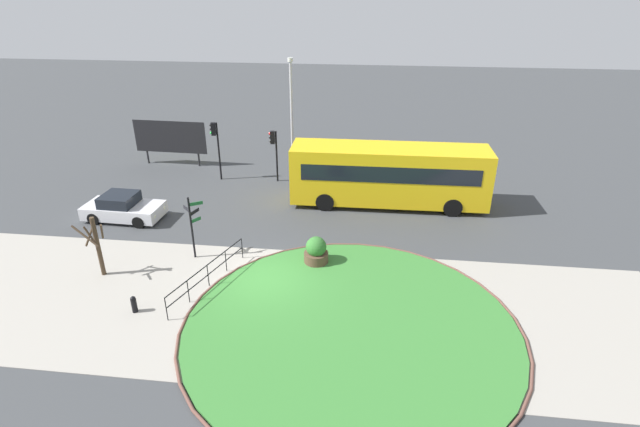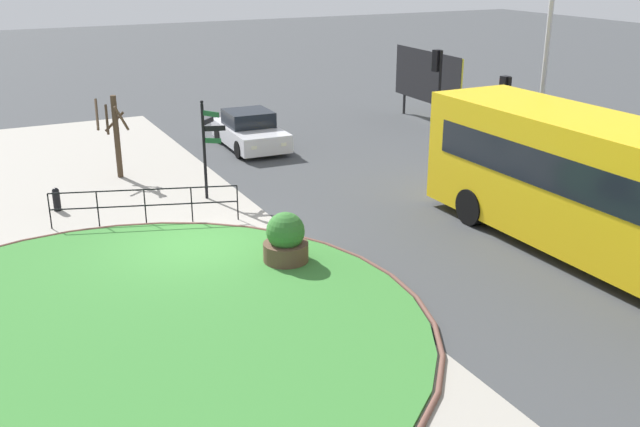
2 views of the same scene
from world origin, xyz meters
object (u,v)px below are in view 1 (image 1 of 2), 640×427
(bollard_foreground, at_px, (134,304))
(lamppost_tall, at_px, (292,116))
(traffic_light_near, at_px, (215,138))
(planter_near_signpost, at_px, (316,252))
(bus_yellow, at_px, (389,174))
(street_tree_bare, at_px, (97,244))
(traffic_light_far, at_px, (274,145))
(signpost_directional, at_px, (192,222))
(billboard_left, at_px, (170,137))
(car_near_lane, at_px, (123,208))

(bollard_foreground, xyz_separation_m, lamppost_tall, (3.62, 14.47, 3.64))
(traffic_light_near, relative_size, planter_near_signpost, 2.82)
(bollard_foreground, distance_m, traffic_light_near, 13.99)
(bus_yellow, xyz_separation_m, lamppost_tall, (-5.94, 3.32, 2.22))
(planter_near_signpost, relative_size, street_tree_bare, 0.48)
(bollard_foreground, xyz_separation_m, traffic_light_far, (2.57, 13.89, 2.01))
(bus_yellow, bearing_deg, traffic_light_near, 165.50)
(signpost_directional, relative_size, lamppost_tall, 0.40)
(traffic_light_near, xyz_separation_m, street_tree_bare, (-1.51, -11.46, -1.18))
(signpost_directional, distance_m, street_tree_bare, 3.95)
(bollard_foreground, xyz_separation_m, planter_near_signpost, (6.38, 4.32, 0.22))
(bus_yellow, relative_size, lamppost_tall, 1.45)
(traffic_light_far, bearing_deg, planter_near_signpost, 105.10)
(planter_near_signpost, bearing_deg, signpost_directional, -179.45)
(bus_yellow, bearing_deg, signpost_directional, -142.32)
(signpost_directional, height_order, billboard_left, billboard_left)
(signpost_directional, relative_size, street_tree_bare, 1.10)
(traffic_light_near, relative_size, traffic_light_far, 1.14)
(signpost_directional, xyz_separation_m, planter_near_signpost, (5.51, 0.05, -1.16))
(signpost_directional, relative_size, billboard_left, 0.60)
(billboard_left, bearing_deg, signpost_directional, -61.65)
(lamppost_tall, bearing_deg, bollard_foreground, -104.06)
(bollard_foreground, bearing_deg, billboard_left, 107.22)
(traffic_light_far, bearing_deg, bus_yellow, 151.99)
(car_near_lane, xyz_separation_m, lamppost_tall, (7.88, 6.88, 3.37))
(traffic_light_near, bearing_deg, bollard_foreground, 83.48)
(bollard_foreground, relative_size, bus_yellow, 0.07)
(bus_yellow, distance_m, lamppost_tall, 7.16)
(traffic_light_near, height_order, traffic_light_far, traffic_light_near)
(signpost_directional, relative_size, bus_yellow, 0.28)
(signpost_directional, distance_m, lamppost_tall, 10.80)
(lamppost_tall, xyz_separation_m, planter_near_signpost, (2.76, -10.15, -3.42))
(signpost_directional, distance_m, car_near_lane, 6.21)
(lamppost_tall, bearing_deg, car_near_lane, -138.88)
(bollard_foreground, bearing_deg, traffic_light_far, 79.52)
(bollard_foreground, distance_m, lamppost_tall, 15.35)
(planter_near_signpost, bearing_deg, lamppost_tall, 105.20)
(bollard_foreground, xyz_separation_m, street_tree_bare, (-2.55, 2.29, 1.15))
(billboard_left, bearing_deg, traffic_light_far, -14.11)
(bollard_foreground, relative_size, car_near_lane, 0.17)
(street_tree_bare, bearing_deg, planter_near_signpost, 12.79)
(car_near_lane, bearing_deg, bollard_foreground, -58.52)
(traffic_light_far, bearing_deg, street_tree_bare, 59.59)
(car_near_lane, xyz_separation_m, traffic_light_near, (3.22, 6.16, 2.06))
(car_near_lane, distance_m, lamppost_tall, 10.99)
(billboard_left, distance_m, street_tree_bare, 14.00)
(signpost_directional, xyz_separation_m, bollard_foreground, (-0.87, -4.26, -1.39))
(planter_near_signpost, height_order, street_tree_bare, street_tree_bare)
(billboard_left, bearing_deg, planter_near_signpost, -43.99)
(traffic_light_near, height_order, planter_near_signpost, traffic_light_near)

